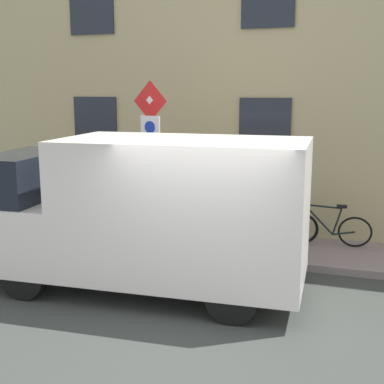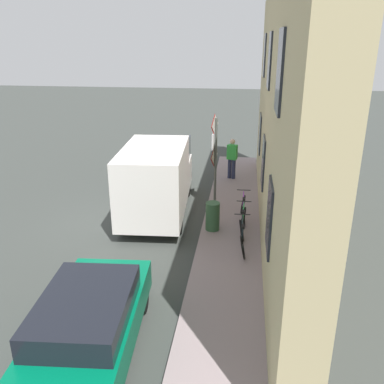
{
  "view_description": "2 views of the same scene",
  "coord_description": "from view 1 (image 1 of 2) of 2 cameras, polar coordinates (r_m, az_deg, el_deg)",
  "views": [
    {
      "loc": [
        -6.72,
        -2.16,
        3.26
      ],
      "look_at": [
        2.16,
        0.89,
        1.41
      ],
      "focal_mm": 49.12,
      "sensor_mm": 36.0,
      "label": 1
    },
    {
      "loc": [
        3.74,
        -11.94,
        5.78
      ],
      "look_at": [
        2.07,
        0.73,
        1.0
      ],
      "focal_mm": 38.35,
      "sensor_mm": 36.0,
      "label": 2
    }
  ],
  "objects": [
    {
      "name": "delivery_van",
      "position": [
        8.45,
        -4.84,
        -2.04
      ],
      "size": [
        2.32,
        5.44,
        2.5
      ],
      "rotation": [
        0.0,
        0.0,
        1.63
      ],
      "color": "white",
      "rests_on": "ground_plane"
    },
    {
      "name": "bicycle_black",
      "position": [
        10.89,
        14.48,
        -3.82
      ],
      "size": [
        0.46,
        1.72,
        0.89
      ],
      "rotation": [
        0.0,
        0.0,
        1.62
      ],
      "color": "black",
      "rests_on": "sidewalk_slab"
    },
    {
      "name": "bicycle_green",
      "position": [
        11.01,
        9.14,
        -3.44
      ],
      "size": [
        0.46,
        1.71,
        0.89
      ],
      "rotation": [
        0.0,
        0.0,
        1.54
      ],
      "color": "black",
      "rests_on": "sidewalk_slab"
    },
    {
      "name": "building_facade",
      "position": [
        11.62,
        8.42,
        12.86
      ],
      "size": [
        0.75,
        14.67,
        7.25
      ],
      "color": "tan",
      "rests_on": "ground_plane"
    },
    {
      "name": "pedestrian",
      "position": [
        12.41,
        -16.22,
        0.56
      ],
      "size": [
        0.46,
        0.37,
        1.72
      ],
      "rotation": [
        0.0,
        0.0,
        4.4
      ],
      "color": "#262B47",
      "rests_on": "sidewalk_slab"
    },
    {
      "name": "litter_bin",
      "position": [
        10.12,
        7.36,
        -4.22
      ],
      "size": [
        0.44,
        0.44,
        0.9
      ],
      "primitive_type": "cylinder",
      "color": "#2D5133",
      "rests_on": "sidewalk_slab"
    },
    {
      "name": "sidewalk_slab",
      "position": [
        10.85,
        6.64,
        -6.01
      ],
      "size": [
        1.84,
        16.67,
        0.14
      ],
      "primitive_type": "cube",
      "color": "gray",
      "rests_on": "ground_plane"
    },
    {
      "name": "bicycle_purple",
      "position": [
        11.22,
        3.96,
        -3.04
      ],
      "size": [
        0.46,
        1.71,
        0.89
      ],
      "rotation": [
        0.0,
        0.0,
        1.59
      ],
      "color": "black",
      "rests_on": "sidewalk_slab"
    },
    {
      "name": "sign_post_stacked",
      "position": [
        10.33,
        -4.48,
        5.14
      ],
      "size": [
        0.2,
        0.55,
        3.15
      ],
      "color": "#474C47",
      "rests_on": "sidewalk_slab"
    },
    {
      "name": "ground_plane",
      "position": [
        7.77,
        1.04,
        -13.63
      ],
      "size": [
        80.0,
        80.0,
        0.0
      ],
      "primitive_type": "plane",
      "color": "#383C38"
    }
  ]
}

